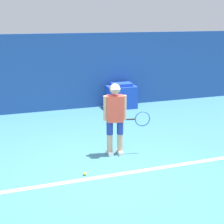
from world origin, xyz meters
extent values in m
plane|color=teal|center=(0.00, 0.00, 0.00)|extent=(24.00, 24.00, 0.00)
cube|color=#234C99|center=(0.00, 4.64, 1.19)|extent=(24.00, 0.10, 2.39)
cube|color=white|center=(0.00, -0.04, 0.01)|extent=(21.60, 0.10, 0.01)
cylinder|color=tan|center=(0.36, 0.88, 0.23)|extent=(0.12, 0.12, 0.47)
cylinder|color=navy|center=(0.36, 0.88, 0.61)|extent=(0.14, 0.14, 0.29)
cube|color=white|center=(0.36, 0.88, 0.04)|extent=(0.10, 0.24, 0.08)
cylinder|color=tan|center=(0.57, 0.84, 0.23)|extent=(0.12, 0.12, 0.47)
cylinder|color=navy|center=(0.57, 0.84, 0.61)|extent=(0.14, 0.14, 0.29)
cube|color=white|center=(0.57, 0.84, 0.04)|extent=(0.10, 0.24, 0.08)
cube|color=#E54C38|center=(0.46, 0.86, 1.03)|extent=(0.37, 0.26, 0.56)
sphere|color=tan|center=(0.46, 0.86, 1.45)|extent=(0.22, 0.22, 0.22)
cube|color=white|center=(0.44, 0.76, 1.47)|extent=(0.20, 0.15, 0.02)
cylinder|color=tan|center=(0.27, 0.90, 1.05)|extent=(0.09, 0.09, 0.52)
cylinder|color=tan|center=(0.66, 0.82, 1.05)|extent=(0.09, 0.09, 0.52)
cylinder|color=black|center=(0.77, 0.80, 0.79)|extent=(0.24, 0.08, 0.03)
torus|color=#2851B2|center=(1.04, 0.74, 0.79)|extent=(0.33, 0.09, 0.33)
sphere|color=#D1E533|center=(-0.37, 0.14, 0.03)|extent=(0.07, 0.07, 0.07)
cube|color=blue|center=(1.82, 4.26, 0.36)|extent=(0.93, 0.58, 0.72)
cube|color=blue|center=(1.82, 4.26, 0.77)|extent=(0.65, 0.41, 0.10)
camera|label=1|loc=(-1.49, -5.03, 2.84)|focal=50.00mm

